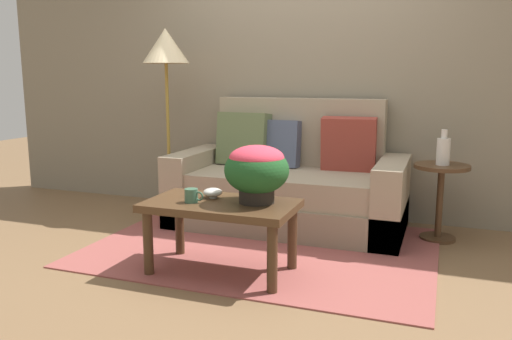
{
  "coord_description": "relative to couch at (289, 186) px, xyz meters",
  "views": [
    {
      "loc": [
        1.22,
        -3.39,
        1.26
      ],
      "look_at": [
        -0.06,
        0.09,
        0.58
      ],
      "focal_mm": 36.29,
      "sensor_mm": 36.0,
      "label": 1
    }
  ],
  "objects": [
    {
      "name": "area_rug",
      "position": [
        -0.0,
        -0.65,
        -0.33
      ],
      "size": [
        2.46,
        1.8,
        0.01
      ],
      "primitive_type": "cube",
      "color": "#994C47",
      "rests_on": "ground"
    },
    {
      "name": "coffee_mug",
      "position": [
        -0.26,
        -1.28,
        0.18
      ],
      "size": [
        0.13,
        0.08,
        0.09
      ],
      "color": "#3D664C",
      "rests_on": "coffee_table"
    },
    {
      "name": "table_vase",
      "position": [
        1.21,
        -0.01,
        0.37
      ],
      "size": [
        0.1,
        0.1,
        0.27
      ],
      "color": "silver",
      "rests_on": "side_table"
    },
    {
      "name": "ground_plane",
      "position": [
        -0.0,
        -0.73,
        -0.34
      ],
      "size": [
        14.0,
        14.0,
        0.0
      ],
      "primitive_type": "plane",
      "color": "brown"
    },
    {
      "name": "floor_lamp",
      "position": [
        -1.13,
        -0.02,
        1.08
      ],
      "size": [
        0.41,
        0.41,
        1.67
      ],
      "color": "olive",
      "rests_on": "ground"
    },
    {
      "name": "side_table",
      "position": [
        1.21,
        0.0,
        0.07
      ],
      "size": [
        0.41,
        0.41,
        0.59
      ],
      "color": "#4C331E",
      "rests_on": "ground"
    },
    {
      "name": "potted_plant",
      "position": [
        0.13,
        -1.14,
        0.35
      ],
      "size": [
        0.41,
        0.41,
        0.36
      ],
      "color": "black",
      "rests_on": "coffee_table"
    },
    {
      "name": "wall_back",
      "position": [
        -0.0,
        0.49,
        1.1
      ],
      "size": [
        6.4,
        0.12,
        2.87
      ],
      "primitive_type": "cube",
      "color": "gray",
      "rests_on": "ground"
    },
    {
      "name": "coffee_table",
      "position": [
        -0.09,
        -1.2,
        0.06
      ],
      "size": [
        0.95,
        0.54,
        0.47
      ],
      "color": "#442D1B",
      "rests_on": "ground"
    },
    {
      "name": "snack_bowl",
      "position": [
        -0.19,
        -1.12,
        0.17
      ],
      "size": [
        0.13,
        0.13,
        0.07
      ],
      "color": "silver",
      "rests_on": "coffee_table"
    },
    {
      "name": "couch",
      "position": [
        0.0,
        0.0,
        0.0
      ],
      "size": [
        1.91,
        0.91,
        1.06
      ],
      "color": "gray",
      "rests_on": "ground"
    }
  ]
}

